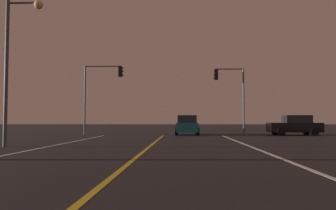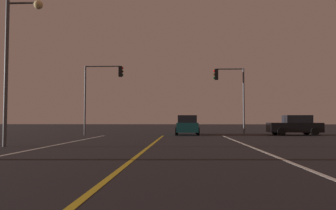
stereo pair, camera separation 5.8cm
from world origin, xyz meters
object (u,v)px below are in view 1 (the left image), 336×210
object	(u,v)px
traffic_light_near_left	(103,84)
street_lamp_left_mid	(15,52)
traffic_light_near_right	(229,86)
car_ahead_far	(187,125)
car_crossing_side	(295,126)

from	to	relation	value
traffic_light_near_left	street_lamp_left_mid	size ratio (longest dim) A/B	0.82
traffic_light_near_right	car_ahead_far	bearing A→B (deg)	-18.90
car_crossing_side	traffic_light_near_right	bearing A→B (deg)	9.00
street_lamp_left_mid	car_crossing_side	bearing A→B (deg)	35.54
car_ahead_far	traffic_light_near_right	size ratio (longest dim) A/B	0.77
traffic_light_near_left	car_crossing_side	bearing A→B (deg)	3.12
street_lamp_left_mid	traffic_light_near_left	bearing A→B (deg)	83.40
car_ahead_far	car_crossing_side	bearing A→B (deg)	-92.01
car_ahead_far	traffic_light_near_left	distance (m)	8.11
traffic_light_near_right	street_lamp_left_mid	distance (m)	16.87
traffic_light_near_right	traffic_light_near_left	distance (m)	10.72
car_ahead_far	traffic_light_near_left	xyz separation A→B (m)	(-7.18, -1.21, 3.56)
car_crossing_side	traffic_light_near_right	xyz separation A→B (m)	(-5.62, -0.89, 3.31)
car_crossing_side	car_ahead_far	world-z (taller)	same
car_crossing_side	traffic_light_near_left	xyz separation A→B (m)	(-16.34, -0.89, 3.56)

